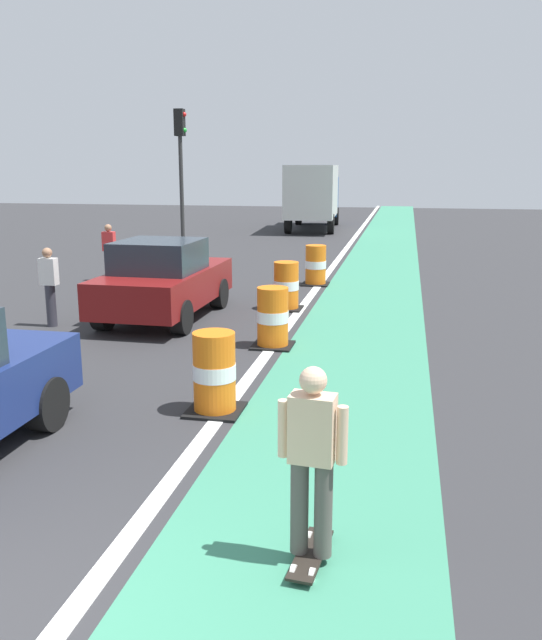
% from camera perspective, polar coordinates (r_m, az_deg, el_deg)
% --- Properties ---
extents(bike_lane_strip, '(2.50, 80.00, 0.01)m').
position_cam_1_polar(bike_lane_strip, '(15.86, 8.32, 1.25)').
color(bike_lane_strip, '#387F60').
rests_on(bike_lane_strip, ground).
extents(lane_divider_stripe, '(0.20, 80.00, 0.01)m').
position_cam_1_polar(lane_divider_stripe, '(16.00, 2.96, 1.48)').
color(lane_divider_stripe, silver).
rests_on(lane_divider_stripe, ground).
extents(skateboarder_on_lane, '(0.57, 0.82, 1.69)m').
position_cam_1_polar(skateboarder_on_lane, '(5.47, 3.52, -11.82)').
color(skateboarder_on_lane, black).
rests_on(skateboarder_on_lane, ground).
extents(parked_sedan_second, '(1.97, 4.13, 1.70)m').
position_cam_1_polar(parked_sedan_second, '(14.36, -9.17, 3.36)').
color(parked_sedan_second, maroon).
rests_on(parked_sedan_second, ground).
extents(traffic_barrel_front, '(0.73, 0.73, 1.09)m').
position_cam_1_polar(traffic_barrel_front, '(8.86, -4.85, -4.58)').
color(traffic_barrel_front, orange).
rests_on(traffic_barrel_front, ground).
extents(traffic_barrel_mid, '(0.73, 0.73, 1.09)m').
position_cam_1_polar(traffic_barrel_mid, '(12.01, 0.15, 0.17)').
color(traffic_barrel_mid, orange).
rests_on(traffic_barrel_mid, ground).
extents(traffic_barrel_back, '(0.73, 0.73, 1.09)m').
position_cam_1_polar(traffic_barrel_back, '(15.18, 1.31, 2.89)').
color(traffic_barrel_back, orange).
rests_on(traffic_barrel_back, ground).
extents(traffic_barrel_far, '(0.73, 0.73, 1.09)m').
position_cam_1_polar(traffic_barrel_far, '(18.40, 3.83, 4.65)').
color(traffic_barrel_far, orange).
rests_on(traffic_barrel_far, ground).
extents(delivery_truck_down_block, '(2.73, 7.72, 3.23)m').
position_cam_1_polar(delivery_truck_down_block, '(34.62, 3.65, 10.77)').
color(delivery_truck_down_block, beige).
rests_on(delivery_truck_down_block, ground).
extents(traffic_light_corner, '(0.41, 0.32, 5.10)m').
position_cam_1_polar(traffic_light_corner, '(24.03, -7.71, 13.63)').
color(traffic_light_corner, '#2D2D2D').
rests_on(traffic_light_corner, ground).
extents(pedestrian_crossing, '(0.34, 0.20, 1.61)m').
position_cam_1_polar(pedestrian_crossing, '(14.22, -18.38, 2.89)').
color(pedestrian_crossing, '#33333D').
rests_on(pedestrian_crossing, ground).
extents(pedestrian_waiting, '(0.34, 0.20, 1.61)m').
position_cam_1_polar(pedestrian_waiting, '(19.45, -13.63, 5.76)').
color(pedestrian_waiting, '#33333D').
rests_on(pedestrian_waiting, ground).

